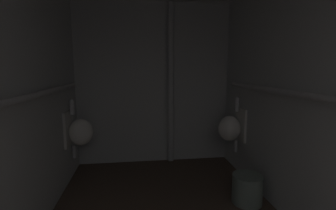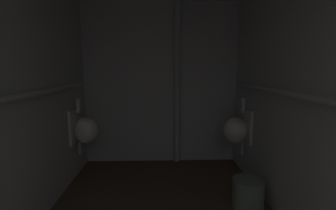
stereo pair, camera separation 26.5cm
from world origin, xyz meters
The scene contains 8 objects.
wall_right centered at (1.16, 1.95, 1.19)m, with size 0.06×4.02×2.38m, color #B9BCBB.
wall_back centered at (0.00, 3.93, 1.19)m, with size 2.39×0.06×2.38m, color #B9BCBB.
urinal_left_mid centered at (-0.99, 3.36, 0.65)m, with size 0.32×0.30×0.76m.
urinal_right_mid centered at (0.99, 3.30, 0.65)m, with size 0.32×0.30×0.76m.
supply_pipe_left centered at (-1.07, 1.94, 1.21)m, with size 0.06×3.30×0.06m.
supply_pipe_right centered at (1.07, 1.94, 1.21)m, with size 0.06×3.20×0.06m.
standpipe_back_wall centered at (0.24, 3.82, 1.19)m, with size 0.09×0.09×2.33m, color #B9BCBB.
waste_bin centered at (0.89, 2.58, 0.15)m, with size 0.32×0.32×0.31m, color slate.
Camera 2 is at (-0.01, 0.29, 1.43)m, focal length 25.83 mm.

